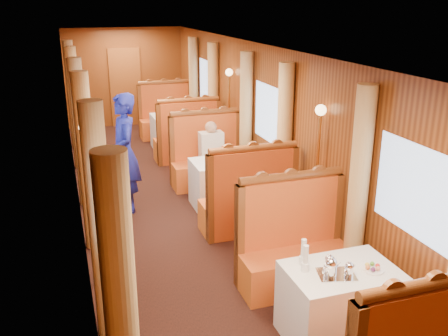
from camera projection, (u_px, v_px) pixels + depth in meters
name	position (u px, v px, depth m)	size (l,w,h in m)	color
floor	(180.00, 211.00, 7.87)	(3.00, 12.00, 0.01)	black
ceiling	(176.00, 49.00, 7.07)	(3.00, 12.00, 0.01)	silver
wall_far	(125.00, 77.00, 12.87)	(3.00, 2.50, 0.01)	brown
wall_left	(74.00, 143.00, 7.03)	(12.00, 2.50, 0.01)	brown
wall_right	(270.00, 127.00, 7.91)	(12.00, 2.50, 0.01)	brown
doorway_far	(126.00, 87.00, 12.92)	(0.80, 0.04, 2.00)	brown
table_near	(339.00, 304.00, 4.83)	(1.05, 0.72, 0.75)	white
banquette_near_aft	(294.00, 251.00, 5.72)	(1.30, 0.55, 1.34)	red
table_mid	(226.00, 183.00, 7.97)	(1.05, 0.72, 0.75)	white
banquette_mid_fwd	(248.00, 204.00, 7.05)	(1.30, 0.55, 1.34)	red
banquette_mid_aft	(208.00, 162.00, 8.87)	(1.30, 0.55, 1.34)	red
table_far	(176.00, 131.00, 11.12)	(1.05, 0.72, 0.75)	white
banquette_far_fwd	(187.00, 141.00, 10.20)	(1.30, 0.55, 1.34)	red
banquette_far_aft	(167.00, 119.00, 12.02)	(1.30, 0.55, 1.34)	red
tea_tray	(336.00, 275.00, 4.60)	(0.34, 0.26, 0.01)	silver
teapot_left	(331.00, 270.00, 4.55)	(0.19, 0.14, 0.15)	silver
teapot_right	(349.00, 272.00, 4.56)	(0.14, 0.11, 0.11)	silver
teapot_back	(329.00, 265.00, 4.67)	(0.15, 0.11, 0.12)	silver
fruit_plate	(372.00, 268.00, 4.69)	(0.22, 0.22, 0.05)	white
cup_inboard	(305.00, 261.00, 4.65)	(0.08, 0.08, 0.26)	white
cup_outboard	(303.00, 254.00, 4.76)	(0.08, 0.08, 0.26)	white
rose_vase_mid	(224.00, 150.00, 7.80)	(0.06, 0.06, 0.36)	silver
rose_vase_far	(176.00, 107.00, 10.93)	(0.06, 0.06, 0.36)	silver
window_left_near	(93.00, 236.00, 3.82)	(1.20, 0.90, 0.01)	#8DADD7
curtain_left_near_a	(122.00, 323.00, 3.24)	(0.22, 0.22, 2.35)	tan
curtain_left_near_b	(101.00, 225.00, 4.64)	(0.22, 0.22, 2.35)	tan
window_right_near	(416.00, 192.00, 4.70)	(1.20, 0.90, 0.01)	#8DADD7
curtain_right_near_b	(358.00, 191.00, 5.46)	(0.22, 0.22, 2.35)	tan
window_left_mid	(74.00, 129.00, 6.97)	(1.20, 0.90, 0.01)	#8DADD7
curtain_left_mid_a	(87.00, 163.00, 6.39)	(0.22, 0.22, 2.35)	tan
curtain_left_mid_b	(81.00, 134.00, 7.79)	(0.22, 0.22, 2.35)	tan
window_right_mid	(270.00, 114.00, 7.85)	(1.20, 0.90, 0.01)	#8DADD7
curtain_right_mid_a	(284.00, 145.00, 7.20)	(0.22, 0.22, 2.35)	tan
curtain_right_mid_b	(246.00, 121.00, 8.61)	(0.22, 0.22, 2.35)	tan
window_left_far	(67.00, 88.00, 10.12)	(1.20, 0.90, 0.01)	#8DADD7
curtain_left_far_a	(75.00, 109.00, 9.54)	(0.22, 0.22, 2.35)	tan
curtain_left_far_b	(72.00, 95.00, 10.94)	(0.22, 0.22, 2.35)	tan
window_right_far	(207.00, 81.00, 10.99)	(1.20, 0.90, 0.01)	#8DADD7
curtain_right_far_a	(213.00, 100.00, 10.35)	(0.22, 0.22, 2.35)	tan
curtain_right_far_b	(194.00, 88.00, 11.75)	(0.22, 0.22, 2.35)	tan
sconce_left_fore	(89.00, 172.00, 5.44)	(0.14, 0.14, 1.95)	#BF8C3F
sconce_right_fore	(318.00, 149.00, 6.27)	(0.14, 0.14, 1.95)	#BF8C3F
sconce_left_aft	(75.00, 108.00, 8.59)	(0.14, 0.14, 1.95)	#BF8C3F
sconce_right_aft	(229.00, 99.00, 9.42)	(0.14, 0.14, 1.95)	#BF8C3F
steward	(125.00, 154.00, 7.63)	(0.68, 0.44, 1.86)	navy
passenger	(212.00, 149.00, 8.54)	(0.40, 0.44, 0.76)	beige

